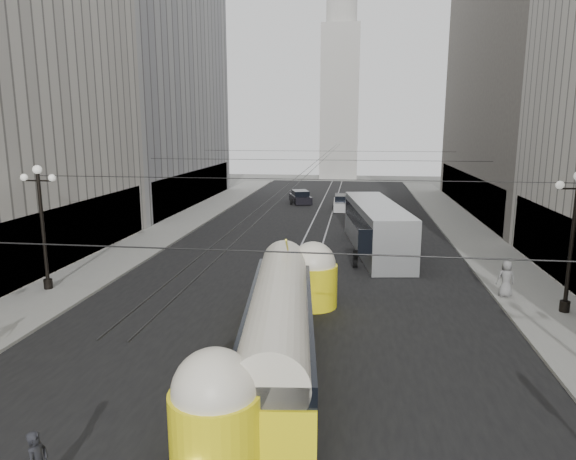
% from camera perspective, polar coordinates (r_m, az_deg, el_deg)
% --- Properties ---
extents(road, '(20.00, 85.00, 0.02)m').
position_cam_1_polar(road, '(39.10, 2.94, -0.98)').
color(road, black).
rests_on(road, ground).
extents(sidewalk_left, '(4.00, 72.00, 0.15)m').
position_cam_1_polar(sidewalk_left, '(45.00, -12.07, 0.52)').
color(sidewalk_left, gray).
rests_on(sidewalk_left, ground).
extents(sidewalk_right, '(4.00, 72.00, 0.15)m').
position_cam_1_polar(sidewalk_right, '(43.30, 19.38, -0.30)').
color(sidewalk_right, gray).
rests_on(sidewalk_right, ground).
extents(rail_left, '(0.12, 85.00, 0.04)m').
position_cam_1_polar(rail_left, '(39.17, 1.85, -0.95)').
color(rail_left, gray).
rests_on(rail_left, ground).
extents(rail_right, '(0.12, 85.00, 0.04)m').
position_cam_1_polar(rail_right, '(39.05, 4.04, -1.01)').
color(rail_right, gray).
rests_on(rail_right, ground).
extents(building_left_far, '(12.60, 28.60, 28.60)m').
position_cam_1_polar(building_left_far, '(58.64, -16.26, 16.78)').
color(building_left_far, '#999999').
rests_on(building_left_far, ground).
extents(building_right_far, '(12.60, 32.60, 32.60)m').
position_cam_1_polar(building_right_far, '(56.71, 26.36, 18.32)').
color(building_right_far, '#514C47').
rests_on(building_right_far, ground).
extents(distant_tower, '(6.00, 6.00, 31.36)m').
position_cam_1_polar(distant_tower, '(85.87, 5.83, 15.76)').
color(distant_tower, '#B2AFA8').
rests_on(distant_tower, ground).
extents(lamppost_left_mid, '(1.86, 0.44, 6.37)m').
position_cam_1_polar(lamppost_left_mid, '(28.71, -25.65, 0.98)').
color(lamppost_left_mid, black).
rests_on(lamppost_left_mid, sidewalk_left).
extents(lamppost_right_mid, '(1.86, 0.44, 6.37)m').
position_cam_1_polar(lamppost_right_mid, '(25.81, 29.08, -0.40)').
color(lamppost_right_mid, black).
rests_on(lamppost_right_mid, sidewalk_right).
extents(catenary, '(25.00, 72.00, 0.23)m').
position_cam_1_polar(catenary, '(37.26, 3.09, 7.55)').
color(catenary, black).
rests_on(catenary, ground).
extents(streetcar, '(3.67, 14.53, 3.17)m').
position_cam_1_polar(streetcar, '(18.65, -0.96, -10.10)').
color(streetcar, yellow).
rests_on(streetcar, ground).
extents(city_bus, '(4.50, 13.22, 3.28)m').
position_cam_1_polar(city_bus, '(35.33, 9.77, 0.50)').
color(city_bus, '#B4B7BA').
rests_on(city_bus, ground).
extents(sedan_white_far, '(2.22, 5.02, 1.56)m').
position_cam_1_polar(sedan_white_far, '(52.82, 6.21, 2.99)').
color(sedan_white_far, silver).
rests_on(sedan_white_far, ground).
extents(sedan_dark_far, '(3.06, 4.80, 1.41)m').
position_cam_1_polar(sedan_dark_far, '(57.38, 1.38, 3.65)').
color(sedan_dark_far, black).
rests_on(sedan_dark_far, ground).
extents(pedestrian_sidewalk_right, '(0.97, 0.69, 1.83)m').
position_cam_1_polar(pedestrian_sidewalk_right, '(27.46, 23.05, -4.99)').
color(pedestrian_sidewalk_right, slate).
rests_on(pedestrian_sidewalk_right, sidewalk_right).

